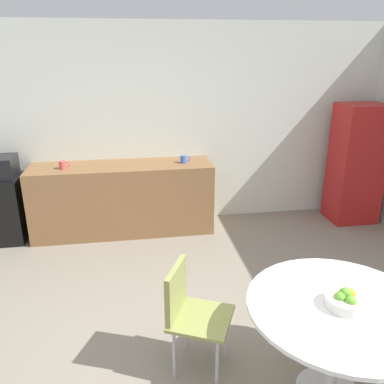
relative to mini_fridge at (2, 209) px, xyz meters
The scene contains 10 objects.
ground_plane 3.38m from the mini_fridge, 52.16° to the right, with size 6.00×6.00×0.00m, color gray.
wall_back 2.27m from the mini_fridge, ahead, with size 6.00×0.10×2.60m, color silver.
counter_block 1.49m from the mini_fridge, ahead, with size 2.27×0.60×0.90m, color brown.
mini_fridge is the anchor object (origin of this frame).
locker_cabinet 4.63m from the mini_fridge, ahead, with size 0.60×0.50×1.60m, color #B21E1E.
round_table 4.09m from the mini_fridge, 45.08° to the right, with size 1.20×1.20×0.74m.
chair_olive 3.15m from the mini_fridge, 51.40° to the right, with size 0.56×0.56×0.83m.
fruit_bowl 4.12m from the mini_fridge, 44.98° to the right, with size 0.27×0.27×0.13m.
mug_white 0.97m from the mini_fridge, ahead, with size 0.13×0.08×0.09m.
mug_green 2.34m from the mini_fridge, ahead, with size 0.13×0.08×0.09m.
Camera 1 is at (-0.45, -2.18, 2.28)m, focal length 37.07 mm.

